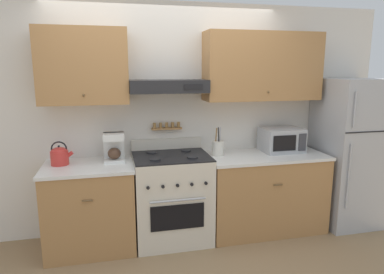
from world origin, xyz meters
name	(u,v)px	position (x,y,z in m)	size (l,w,h in m)	color
ground_plane	(178,254)	(0.00, 0.00, 0.00)	(16.00, 16.00, 0.00)	#937551
wall_back	(175,102)	(0.10, 0.64, 1.48)	(5.20, 0.46, 2.55)	silver
counter_left	(91,207)	(-0.85, 0.35, 0.45)	(0.89, 0.68, 0.89)	#AD7A47
counter_right	(264,192)	(1.07, 0.35, 0.45)	(1.35, 0.68, 0.89)	#AD7A47
stove_range	(172,197)	(0.00, 0.34, 0.48)	(0.80, 0.69, 1.06)	beige
refrigerator	(348,152)	(2.12, 0.31, 0.86)	(0.66, 0.73, 1.73)	#ADAFB5
tea_kettle	(60,155)	(-1.12, 0.42, 0.99)	(0.22, 0.17, 0.24)	red
coffee_maker	(114,147)	(-0.58, 0.44, 1.04)	(0.21, 0.22, 0.30)	white
microwave	(281,140)	(1.31, 0.44, 1.03)	(0.45, 0.37, 0.27)	#ADAFB5
utensil_crock	(218,148)	(0.54, 0.42, 0.98)	(0.13, 0.13, 0.31)	silver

